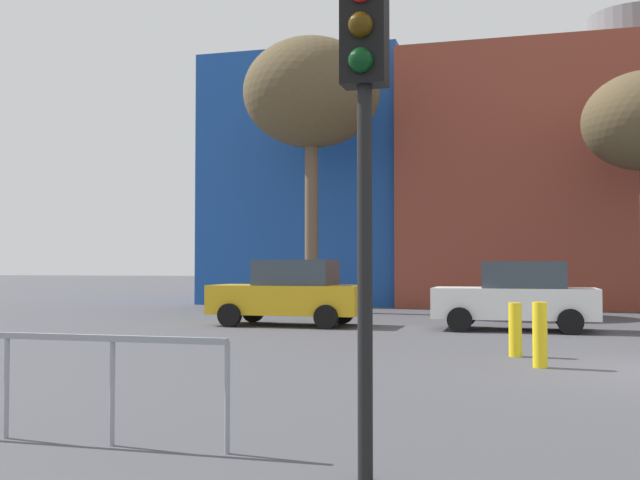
{
  "coord_description": "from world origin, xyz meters",
  "views": [
    {
      "loc": [
        -2.28,
        -12.84,
        1.68
      ],
      "look_at": [
        -7.47,
        6.47,
        2.37
      ],
      "focal_mm": 42.03,
      "sensor_mm": 36.0,
      "label": 1
    }
  ],
  "objects_px": {
    "bollard_yellow_0": "(515,330)",
    "bollard_yellow_1": "(540,335)",
    "bare_tree_0": "(311,95)",
    "parked_car_0": "(290,293)",
    "parked_car_1": "(517,296)",
    "traffic_light_near_left": "(364,106)"
  },
  "relations": [
    {
      "from": "bollard_yellow_0",
      "to": "bollard_yellow_1",
      "type": "distance_m",
      "value": 1.51
    },
    {
      "from": "bare_tree_0",
      "to": "bollard_yellow_0",
      "type": "distance_m",
      "value": 15.81
    },
    {
      "from": "parked_car_0",
      "to": "parked_car_1",
      "type": "relative_size",
      "value": 1.03
    },
    {
      "from": "bare_tree_0",
      "to": "traffic_light_near_left",
      "type": "bearing_deg",
      "value": -73.2
    },
    {
      "from": "parked_car_0",
      "to": "bollard_yellow_0",
      "type": "height_order",
      "value": "parked_car_0"
    },
    {
      "from": "bollard_yellow_1",
      "to": "traffic_light_near_left",
      "type": "bearing_deg",
      "value": -101.73
    },
    {
      "from": "parked_car_1",
      "to": "bollard_yellow_1",
      "type": "distance_m",
      "value": 7.24
    },
    {
      "from": "traffic_light_near_left",
      "to": "parked_car_1",
      "type": "bearing_deg",
      "value": 176.49
    },
    {
      "from": "bollard_yellow_0",
      "to": "bare_tree_0",
      "type": "bearing_deg",
      "value": 121.43
    },
    {
      "from": "traffic_light_near_left",
      "to": "bare_tree_0",
      "type": "relative_size",
      "value": 0.4
    },
    {
      "from": "parked_car_1",
      "to": "bollard_yellow_0",
      "type": "relative_size",
      "value": 4.17
    },
    {
      "from": "parked_car_0",
      "to": "bollard_yellow_0",
      "type": "distance_m",
      "value": 8.47
    },
    {
      "from": "parked_car_1",
      "to": "bollard_yellow_1",
      "type": "relative_size",
      "value": 3.84
    },
    {
      "from": "traffic_light_near_left",
      "to": "bollard_yellow_0",
      "type": "height_order",
      "value": "traffic_light_near_left"
    },
    {
      "from": "parked_car_1",
      "to": "bare_tree_0",
      "type": "bearing_deg",
      "value": -40.1
    },
    {
      "from": "parked_car_1",
      "to": "parked_car_0",
      "type": "bearing_deg",
      "value": 0.0
    },
    {
      "from": "parked_car_1",
      "to": "bollard_yellow_1",
      "type": "xyz_separation_m",
      "value": [
        0.4,
        -7.22,
        -0.35
      ]
    },
    {
      "from": "parked_car_0",
      "to": "bare_tree_0",
      "type": "relative_size",
      "value": 0.42
    },
    {
      "from": "parked_car_0",
      "to": "bollard_yellow_1",
      "type": "distance_m",
      "value": 9.78
    },
    {
      "from": "bare_tree_0",
      "to": "bollard_yellow_0",
      "type": "height_order",
      "value": "bare_tree_0"
    },
    {
      "from": "parked_car_0",
      "to": "bare_tree_0",
      "type": "distance_m",
      "value": 9.4
    },
    {
      "from": "traffic_light_near_left",
      "to": "bollard_yellow_0",
      "type": "xyz_separation_m",
      "value": [
        1.08,
        8.6,
        -2.45
      ]
    }
  ]
}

